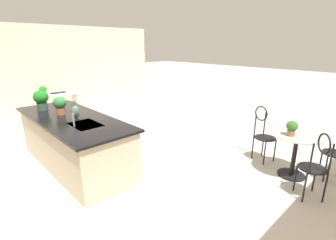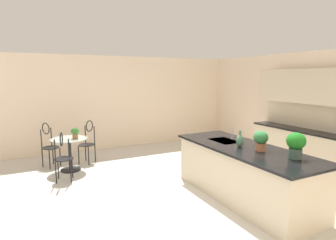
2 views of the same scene
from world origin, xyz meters
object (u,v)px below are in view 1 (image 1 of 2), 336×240
object	(u,v)px
chair_near_window	(316,163)
potted_plant_on_table	(292,127)
writing_desk	(56,101)
chair_toward_desk	(263,131)
potted_plant_counter_near	(60,104)
potted_plant_counter_far	(41,99)
potted_plant_on_desk	(43,90)
keyboard	(58,93)
vase_on_counter	(75,111)
bistro_table	(295,151)

from	to	relation	value
chair_near_window	potted_plant_on_table	size ratio (longest dim) A/B	4.22
chair_near_window	writing_desk	world-z (taller)	chair_near_window
writing_desk	chair_toward_desk	bearing A→B (deg)	-162.31
potted_plant_on_table	potted_plant_counter_near	distance (m)	3.97
potted_plant_counter_far	potted_plant_on_desk	distance (m)	2.51
keyboard	potted_plant_counter_far	bearing A→B (deg)	154.37
chair_near_window	potted_plant_counter_far	bearing A→B (deg)	27.54
keyboard	potted_plant_on_table	distance (m)	6.35
writing_desk	potted_plant_on_desk	distance (m)	0.54
potted_plant_counter_near	vase_on_counter	size ratio (longest dim) A/B	1.14
bistro_table	writing_desk	world-z (taller)	same
chair_toward_desk	vase_on_counter	xyz separation A→B (m)	(2.18, 2.63, 0.46)
writing_desk	potted_plant_counter_far	world-z (taller)	potted_plant_counter_far
chair_near_window	writing_desk	bearing A→B (deg)	9.15
chair_toward_desk	potted_plant_on_table	distance (m)	0.76
vase_on_counter	bistro_table	bearing A→B (deg)	-139.75
bistro_table	chair_toward_desk	distance (m)	0.71
chair_near_window	bistro_table	bearing A→B (deg)	-47.96
potted_plant_counter_far	chair_toward_desk	bearing A→B (deg)	-136.85
writing_desk	potted_plant_on_desk	world-z (taller)	potted_plant_on_desk
writing_desk	potted_plant_on_desk	bearing A→B (deg)	108.92
potted_plant_on_table	potted_plant_counter_far	xyz separation A→B (m)	(3.69, 2.55, 0.26)
potted_plant_on_table	vase_on_counter	world-z (taller)	vase_on_counter
potted_plant_counter_far	potted_plant_on_desk	xyz separation A→B (m)	(2.38, -0.76, -0.24)
potted_plant_counter_near	potted_plant_counter_far	distance (m)	0.57
writing_desk	potted_plant_on_table	world-z (taller)	potted_plant_on_table
writing_desk	keyboard	bearing A→B (deg)	-78.69
potted_plant_counter_near	chair_near_window	bearing A→B (deg)	-150.66
vase_on_counter	potted_plant_counter_far	bearing A→B (deg)	16.28
potted_plant_counter_near	potted_plant_counter_far	bearing A→B (deg)	14.13
potted_plant_on_table	chair_toward_desk	bearing A→B (deg)	-29.20
writing_desk	potted_plant_counter_near	world-z (taller)	potted_plant_counter_near
bistro_table	potted_plant_counter_near	size ratio (longest dim) A/B	2.44
potted_plant_counter_far	potted_plant_on_desk	bearing A→B (deg)	-17.69
chair_near_window	potted_plant_on_table	xyz separation A→B (m)	(0.51, -0.37, 0.31)
writing_desk	potted_plant_on_table	xyz separation A→B (m)	(-6.19, -1.44, 0.37)
bistro_table	chair_toward_desk	bearing A→B (deg)	-17.69
bistro_table	potted_plant_on_desk	distance (m)	6.44
potted_plant_on_table	potted_plant_on_desk	distance (m)	6.33
bistro_table	potted_plant_on_table	xyz separation A→B (m)	(0.06, 0.12, 0.43)
chair_near_window	writing_desk	size ratio (longest dim) A/B	0.87
potted_plant_counter_far	chair_near_window	bearing A→B (deg)	-152.46
chair_toward_desk	potted_plant_on_desk	bearing A→B (deg)	21.31
chair_near_window	keyboard	distance (m)	6.79
bistro_table	vase_on_counter	size ratio (longest dim) A/B	2.78
bistro_table	potted_plant_counter_near	distance (m)	4.14
chair_near_window	potted_plant_on_desk	world-z (taller)	chair_near_window
vase_on_counter	potted_plant_counter_near	bearing A→B (deg)	19.57
potted_plant_counter_far	keyboard	bearing A→B (deg)	-25.63
potted_plant_on_table	vase_on_counter	bearing A→B (deg)	39.40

